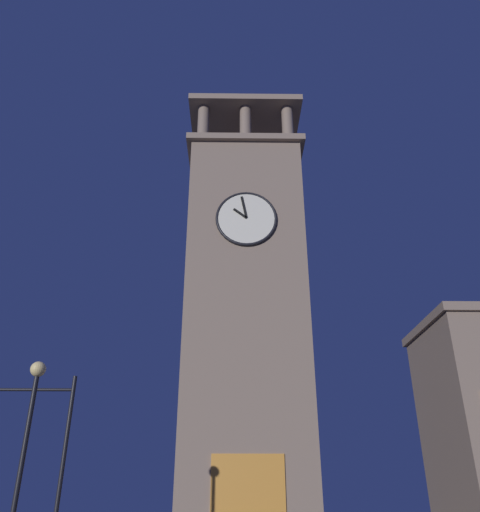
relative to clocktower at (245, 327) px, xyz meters
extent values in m
cube|color=gray|center=(0.00, -0.02, -0.58)|extent=(6.36, 8.56, 21.11)
cube|color=gray|center=(0.00, -0.02, 10.17)|extent=(6.96, 9.16, 0.40)
cylinder|color=gray|center=(-2.58, 3.66, 11.68)|extent=(0.70, 0.70, 2.62)
cylinder|color=gray|center=(0.00, 3.66, 11.68)|extent=(0.70, 0.70, 2.62)
cylinder|color=gray|center=(2.58, 3.66, 11.68)|extent=(0.70, 0.70, 2.62)
cylinder|color=gray|center=(-2.58, -3.70, 11.68)|extent=(0.70, 0.70, 2.62)
cylinder|color=gray|center=(0.00, -3.70, 11.68)|extent=(0.70, 0.70, 2.62)
cylinder|color=gray|center=(2.58, -3.70, 11.68)|extent=(0.70, 0.70, 2.62)
cube|color=gray|center=(0.00, -0.02, 13.19)|extent=(6.96, 9.16, 0.40)
cylinder|color=black|center=(0.00, -0.02, 14.82)|extent=(0.12, 0.12, 2.87)
cylinder|color=silver|center=(0.00, 4.32, 4.72)|extent=(3.18, 0.12, 3.18)
torus|color=black|center=(0.00, 4.34, 4.72)|extent=(3.34, 0.16, 3.34)
cube|color=black|center=(0.34, 4.42, 5.00)|extent=(0.76, 0.06, 0.64)
cube|color=black|center=(0.13, 4.42, 5.39)|extent=(0.38, 0.06, 1.35)
cube|color=orange|center=(0.00, 4.21, -9.14)|extent=(3.20, 0.24, 4.00)
cylinder|color=black|center=(6.80, 8.20, -7.89)|extent=(0.16, 0.16, 6.50)
cylinder|color=black|center=(8.92, 8.20, -5.16)|extent=(4.23, 0.12, 0.12)
cylinder|color=black|center=(6.28, 13.42, -8.48)|extent=(0.14, 0.14, 5.32)
sphere|color=#F9DB8C|center=(6.28, 13.42, -5.60)|extent=(0.44, 0.44, 0.44)
camera|label=1|loc=(0.64, 28.06, -9.03)|focal=35.61mm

